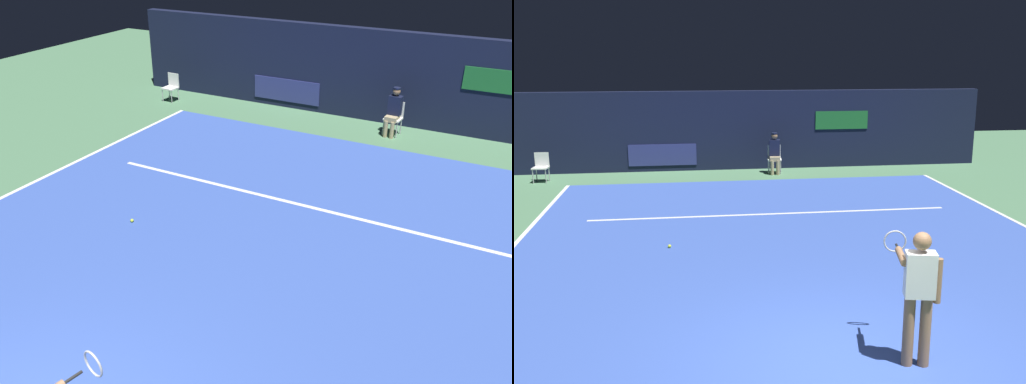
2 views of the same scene
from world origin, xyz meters
TOP-DOWN VIEW (x-y plane):
  - ground_plane at (0.00, 5.02)m, footprint 32.45×32.45m
  - court_surface at (0.00, 5.02)m, footprint 11.06×12.03m
  - line_service at (0.00, 7.12)m, footprint 8.62×0.10m
  - back_wall at (-0.00, 13.03)m, footprint 15.99×0.33m
  - tennis_player at (0.78, -0.00)m, footprint 0.51×1.01m
  - line_judge_on_chair at (0.79, 12.03)m, footprint 0.47×0.55m
  - courtside_chair_near at (-6.36, 11.75)m, footprint 0.46×0.44m
  - tennis_ball at (-2.36, 4.92)m, footprint 0.07×0.07m

SIDE VIEW (x-z plane):
  - ground_plane at x=0.00m, z-range 0.00..0.00m
  - court_surface at x=0.00m, z-range 0.00..0.01m
  - line_service at x=0.00m, z-range 0.01..0.02m
  - tennis_ball at x=-2.36m, z-range 0.01..0.08m
  - courtside_chair_near at x=-6.36m, z-range 0.06..0.94m
  - line_judge_on_chair at x=0.79m, z-range 0.03..1.35m
  - tennis_player at x=0.78m, z-range 0.12..1.85m
  - back_wall at x=0.00m, z-range 0.00..2.60m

